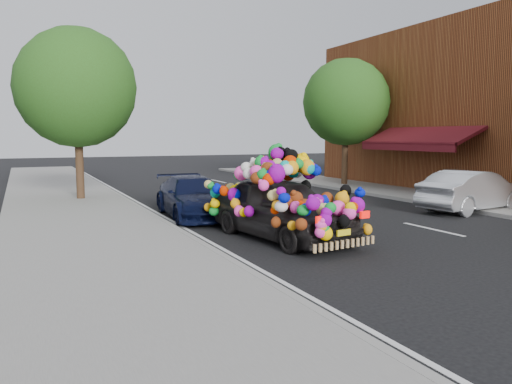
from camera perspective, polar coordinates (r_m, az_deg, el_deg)
ground at (r=11.14m, az=6.20°, el=-5.74°), size 100.00×100.00×0.00m
sidewalk at (r=9.65m, az=-16.32°, el=-7.50°), size 4.00×60.00×0.12m
kerb at (r=10.12m, az=-5.29°, el=-6.59°), size 0.15×60.00×0.13m
footpath_far at (r=18.69m, az=23.07°, el=-1.12°), size 3.00×40.00×0.12m
lane_markings at (r=13.35m, az=19.52°, el=-4.03°), size 6.00×50.00×0.01m
tree_near_sidewalk at (r=18.95m, az=-19.82°, el=11.12°), size 4.20×4.20×6.13m
tree_far_b at (r=23.71m, az=10.23°, el=10.05°), size 4.00×4.00×5.90m
plush_art_car at (r=11.35m, az=2.85°, el=-0.12°), size 2.56×4.56×2.06m
navy_sedan at (r=14.59m, az=-7.21°, el=-0.55°), size 1.91×4.14×1.17m
silver_hatchback at (r=16.94m, az=23.51°, el=0.12°), size 4.05×1.87×1.29m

